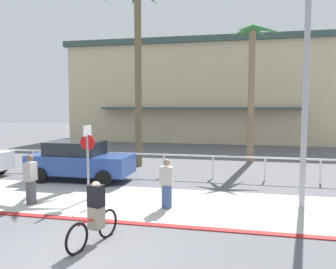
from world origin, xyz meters
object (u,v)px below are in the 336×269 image
object	(u,v)px
cyclist_red_0	(95,215)
streetlight_curb	(308,70)
pedestrian_1	(31,182)
stop_sign_bike_lane	(88,151)
palm_tree_1	(137,40)
palm_tree_2	(252,63)
pedestrian_0	(167,186)
car_blue_1	(80,160)

from	to	relation	value
cyclist_red_0	streetlight_curb	bearing A→B (deg)	35.90
pedestrian_1	stop_sign_bike_lane	bearing A→B (deg)	29.98
pedestrian_1	palm_tree_1	bearing A→B (deg)	80.23
palm_tree_2	pedestrian_0	xyz separation A→B (m)	(-2.74, -9.49, -4.84)
stop_sign_bike_lane	streetlight_curb	world-z (taller)	streetlight_curb
pedestrian_1	palm_tree_2	bearing A→B (deg)	54.31
cyclist_red_0	pedestrian_1	world-z (taller)	pedestrian_1
streetlight_curb	pedestrian_0	world-z (taller)	streetlight_curb
palm_tree_2	pedestrian_1	world-z (taller)	palm_tree_2
pedestrian_0	pedestrian_1	size ratio (longest dim) A/B	0.95
cyclist_red_0	pedestrian_0	bearing A→B (deg)	71.18
car_blue_1	pedestrian_1	distance (m)	3.64
streetlight_curb	car_blue_1	size ratio (longest dim) A/B	1.70
palm_tree_1	pedestrian_1	xyz separation A→B (m)	(-1.30, -7.58, -5.86)
palm_tree_2	stop_sign_bike_lane	bearing A→B (deg)	-121.62
streetlight_curb	cyclist_red_0	distance (m)	7.35
palm_tree_1	cyclist_red_0	distance (m)	11.90
palm_tree_2	pedestrian_0	world-z (taller)	palm_tree_2
palm_tree_1	stop_sign_bike_lane	bearing A→B (deg)	-87.56
stop_sign_bike_lane	car_blue_1	distance (m)	3.30
palm_tree_2	pedestrian_1	xyz separation A→B (m)	(-7.18, -10.00, -4.80)
streetlight_curb	cyclist_red_0	bearing A→B (deg)	-144.10
stop_sign_bike_lane	palm_tree_2	xyz separation A→B (m)	(5.59, 9.08, 3.88)
palm_tree_1	pedestrian_1	distance (m)	9.66
stop_sign_bike_lane	palm_tree_1	distance (m)	8.29
stop_sign_bike_lane	palm_tree_2	size ratio (longest dim) A/B	0.33
car_blue_1	pedestrian_0	size ratio (longest dim) A/B	2.81
palm_tree_2	car_blue_1	xyz separation A→B (m)	(-7.29, -6.36, -4.68)
car_blue_1	cyclist_red_0	xyz separation A→B (m)	(3.51, -6.17, -0.18)
streetlight_curb	palm_tree_1	world-z (taller)	palm_tree_1
palm_tree_1	pedestrian_1	size ratio (longest dim) A/B	5.72
stop_sign_bike_lane	cyclist_red_0	world-z (taller)	stop_sign_bike_lane
car_blue_1	streetlight_curb	bearing A→B (deg)	-15.44
car_blue_1	cyclist_red_0	distance (m)	7.10
pedestrian_0	palm_tree_2	bearing A→B (deg)	73.88
palm_tree_1	cyclist_red_0	bearing A→B (deg)	-78.28
stop_sign_bike_lane	palm_tree_1	world-z (taller)	palm_tree_1
palm_tree_2	pedestrian_0	size ratio (longest dim) A/B	4.92
streetlight_curb	pedestrian_1	bearing A→B (deg)	-171.85
streetlight_curb	palm_tree_1	size ratio (longest dim) A/B	0.80
palm_tree_2	cyclist_red_0	size ratio (longest dim) A/B	4.34
pedestrian_0	pedestrian_1	distance (m)	4.47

